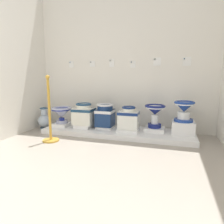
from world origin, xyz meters
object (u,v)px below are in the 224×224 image
at_px(info_placard_first, 71,64).
at_px(info_placard_third, 112,63).
at_px(antique_toilet_squat_floral, 84,114).
at_px(stanchion_post_near_left, 50,122).
at_px(antique_toilet_broad_patterned, 184,109).
at_px(info_placard_fifth, 157,61).
at_px(plinth_block_squat_floral, 84,126).
at_px(info_placard_fourth, 133,64).
at_px(info_placard_sixth, 187,61).
at_px(info_placard_second, 92,64).
at_px(antique_toilet_tall_cobalt, 155,112).
at_px(plinth_block_broad_patterned, 183,128).
at_px(antique_toilet_rightmost, 62,112).
at_px(plinth_block_leftmost, 105,127).
at_px(plinth_block_tall_cobalt, 154,129).
at_px(plinth_block_slender_white, 128,130).
at_px(antique_toilet_slender_white, 129,118).
at_px(plinth_block_rightmost, 62,124).
at_px(antique_toilet_leftmost, 105,114).

xyz_separation_m(info_placard_first, info_placard_third, (0.87, 0.00, 0.01)).
relative_size(antique_toilet_squat_floral, stanchion_post_near_left, 0.38).
bearing_deg(antique_toilet_broad_patterned, info_placard_fifth, 145.51).
bearing_deg(info_placard_third, antique_toilet_squat_floral, -136.19).
bearing_deg(stanchion_post_near_left, antique_toilet_squat_floral, 67.91).
xyz_separation_m(plinth_block_squat_floral, antique_toilet_broad_patterned, (1.77, 0.07, 0.39)).
distance_m(info_placard_fourth, info_placard_sixth, 0.95).
bearing_deg(stanchion_post_near_left, info_placard_second, 74.78).
relative_size(plinth_block_squat_floral, antique_toilet_tall_cobalt, 0.87).
relative_size(plinth_block_broad_patterned, info_placard_first, 2.72).
height_order(antique_toilet_rightmost, plinth_block_squat_floral, antique_toilet_rightmost).
bearing_deg(antique_toilet_squat_floral, info_placard_sixth, 12.84).
bearing_deg(plinth_block_leftmost, stanchion_post_near_left, -131.96).
xyz_separation_m(plinth_block_leftmost, stanchion_post_near_left, (-0.68, -0.75, 0.21)).
bearing_deg(plinth_block_leftmost, antique_toilet_rightmost, -173.45).
bearing_deg(antique_toilet_squat_floral, stanchion_post_near_left, -112.09).
relative_size(plinth_block_leftmost, info_placard_third, 1.90).
distance_m(info_placard_second, info_placard_third, 0.41).
height_order(info_placard_first, info_placard_fourth, info_placard_first).
relative_size(info_placard_first, info_placard_sixth, 0.89).
distance_m(plinth_block_tall_cobalt, info_placard_first, 2.13).
relative_size(plinth_block_leftmost, antique_toilet_broad_patterned, 0.86).
height_order(info_placard_second, info_placard_sixth, info_placard_sixth).
bearing_deg(info_placard_third, plinth_block_leftmost, -94.39).
distance_m(plinth_block_squat_floral, plinth_block_slender_white, 0.87).
distance_m(plinth_block_leftmost, info_placard_first, 1.49).
distance_m(antique_toilet_slender_white, info_placard_second, 1.36).
relative_size(plinth_block_tall_cobalt, info_placard_fourth, 2.63).
distance_m(antique_toilet_broad_patterned, info_placard_third, 1.60).
distance_m(antique_toilet_rightmost, antique_toilet_slender_white, 1.32).
bearing_deg(antique_toilet_tall_cobalt, info_placard_sixth, 33.61).
bearing_deg(antique_toilet_squat_floral, info_placard_third, 43.81).
relative_size(antique_toilet_broad_patterned, stanchion_post_near_left, 0.32).
height_order(plinth_block_tall_cobalt, plinth_block_broad_patterned, plinth_block_broad_patterned).
bearing_deg(antique_toilet_slender_white, info_placard_fifth, 47.34).
height_order(antique_toilet_rightmost, plinth_block_slender_white, antique_toilet_rightmost).
bearing_deg(antique_toilet_rightmost, info_placard_second, 42.59).
bearing_deg(plinth_block_rightmost, info_placard_third, 26.39).
bearing_deg(plinth_block_rightmost, antique_toilet_leftmost, 6.55).
bearing_deg(info_placard_fourth, info_placard_sixth, 0.00).
bearing_deg(stanchion_post_near_left, plinth_block_tall_cobalt, 25.93).
relative_size(antique_toilet_slender_white, antique_toilet_broad_patterned, 1.17).
distance_m(plinth_block_tall_cobalt, info_placard_fourth, 1.28).
bearing_deg(plinth_block_squat_floral, info_placard_fifth, 17.63).
bearing_deg(plinth_block_squat_floral, antique_toilet_rightmost, -176.28).
distance_m(plinth_block_squat_floral, info_placard_fourth, 1.48).
height_order(antique_toilet_leftmost, info_placard_sixth, info_placard_sixth).
relative_size(antique_toilet_squat_floral, info_placard_third, 2.59).
bearing_deg(info_placard_first, info_placard_sixth, 0.00).
height_order(info_placard_second, info_placard_fourth, info_placard_second).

